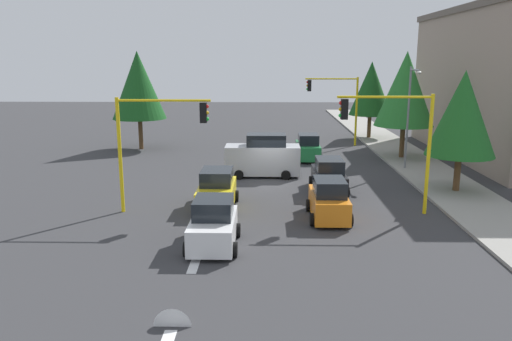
{
  "coord_description": "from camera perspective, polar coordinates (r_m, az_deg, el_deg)",
  "views": [
    {
      "loc": [
        29.96,
        -0.34,
        7.46
      ],
      "look_at": [
        1.76,
        -0.93,
        1.2
      ],
      "focal_mm": 35.22,
      "sensor_mm": 36.0,
      "label": 1
    }
  ],
  "objects": [
    {
      "name": "car_white",
      "position": [
        20.54,
        -4.87,
        -6.17
      ],
      "size": [
        3.65,
        2.07,
        1.98
      ],
      "color": "white",
      "rests_on": "ground"
    },
    {
      "name": "car_yellow",
      "position": [
        25.73,
        -4.48,
        -2.3
      ],
      "size": [
        4.03,
        2.09,
        1.98
      ],
      "color": "yellow",
      "rests_on": "ground"
    },
    {
      "name": "traffic_signal_far_left",
      "position": [
        44.49,
        9.14,
        8.17
      ],
      "size": [
        0.36,
        4.59,
        5.97
      ],
      "color": "yellow",
      "rests_on": "ground"
    },
    {
      "name": "sidewalk_kerb",
      "position": [
        37.34,
        18.05,
        0.48
      ],
      "size": [
        80.0,
        4.0,
        0.15
      ],
      "primitive_type": "cube",
      "color": "gray",
      "rests_on": "ground"
    },
    {
      "name": "delivery_van_silver",
      "position": [
        32.55,
        0.81,
        1.57
      ],
      "size": [
        2.22,
        4.8,
        2.77
      ],
      "color": "#B2B5BA",
      "rests_on": "ground"
    },
    {
      "name": "car_green",
      "position": [
        38.27,
        5.92,
        2.57
      ],
      "size": [
        3.93,
        1.97,
        1.98
      ],
      "color": "#1E7238",
      "rests_on": "ground"
    },
    {
      "name": "ground_plane",
      "position": [
        30.87,
        1.79,
        -1.48
      ],
      "size": [
        120.0,
        120.0,
        0.0
      ],
      "primitive_type": "plane",
      "color": "#353538"
    },
    {
      "name": "street_lamp_curbside",
      "position": [
        35.04,
        17.12,
        6.87
      ],
      "size": [
        2.15,
        0.28,
        7.0
      ],
      "color": "slate",
      "rests_on": "ground"
    },
    {
      "name": "tree_opposite_side",
      "position": [
        43.34,
        -13.23,
        9.41
      ],
      "size": [
        4.46,
        4.46,
        8.15
      ],
      "color": "brown",
      "rests_on": "ground"
    },
    {
      "name": "car_orange",
      "position": [
        24.14,
        8.27,
        -3.4
      ],
      "size": [
        3.74,
        1.94,
        1.98
      ],
      "color": "orange",
      "rests_on": "ground"
    },
    {
      "name": "tree_roadside_near",
      "position": [
        30.13,
        22.4,
        5.98
      ],
      "size": [
        3.79,
        3.79,
        6.9
      ],
      "color": "brown",
      "rests_on": "ground"
    },
    {
      "name": "lane_arrow_mid",
      "position": [
        14.75,
        -9.85,
        -18.05
      ],
      "size": [
        2.4,
        1.1,
        1.1
      ],
      "color": "silver",
      "rests_on": "ground"
    },
    {
      "name": "traffic_signal_near_right",
      "position": [
        24.79,
        -11.34,
        4.31
      ],
      "size": [
        0.36,
        4.59,
        5.69
      ],
      "color": "yellow",
      "rests_on": "ground"
    },
    {
      "name": "traffic_signal_near_left",
      "position": [
        24.93,
        15.32,
        4.43
      ],
      "size": [
        0.36,
        4.59,
        5.87
      ],
      "color": "yellow",
      "rests_on": "ground"
    },
    {
      "name": "tree_roadside_mid",
      "position": [
        39.4,
        16.61,
        8.86
      ],
      "size": [
        4.41,
        4.41,
        8.07
      ],
      "color": "brown",
      "rests_on": "ground"
    },
    {
      "name": "car_black",
      "position": [
        29.03,
        8.26,
        -0.69
      ],
      "size": [
        4.11,
        1.99,
        1.98
      ],
      "color": "black",
      "rests_on": "ground"
    },
    {
      "name": "lane_arrow_near",
      "position": [
        20.07,
        -6.59,
        -9.38
      ],
      "size": [
        2.4,
        1.1,
        1.1
      ],
      "color": "silver",
      "rests_on": "ground"
    },
    {
      "name": "tree_roadside_far",
      "position": [
        49.03,
        12.93,
        9.06
      ],
      "size": [
        3.99,
        3.99,
        7.28
      ],
      "color": "brown",
      "rests_on": "ground"
    }
  ]
}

